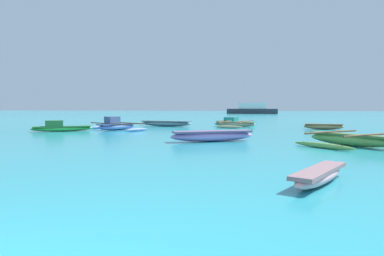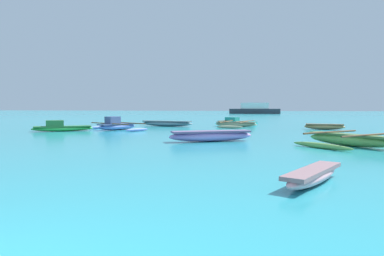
{
  "view_description": "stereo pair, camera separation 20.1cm",
  "coord_description": "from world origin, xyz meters",
  "px_view_note": "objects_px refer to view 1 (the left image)",
  "views": [
    {
      "loc": [
        2.37,
        -1.44,
        1.51
      ],
      "look_at": [
        -1.14,
        18.37,
        0.25
      ],
      "focal_mm": 32.0,
      "sensor_mm": 36.0,
      "label": 1
    },
    {
      "loc": [
        2.57,
        -1.41,
        1.51
      ],
      "look_at": [
        -1.14,
        18.37,
        0.25
      ],
      "focal_mm": 32.0,
      "sensor_mm": 36.0,
      "label": 2
    }
  ],
  "objects_px": {
    "moored_boat_0": "(319,175)",
    "moored_boat_4": "(350,140)",
    "moored_boat_1": "(212,135)",
    "distant_ferry": "(252,109)",
    "moored_boat_7": "(235,122)",
    "moored_boat_3": "(235,124)",
    "moored_boat_2": "(166,123)",
    "moored_boat_6": "(324,126)",
    "moored_boat_5": "(61,127)",
    "moored_boat_8": "(116,125)"
  },
  "relations": [
    {
      "from": "moored_boat_0",
      "to": "moored_boat_5",
      "type": "distance_m",
      "value": 17.68
    },
    {
      "from": "moored_boat_1",
      "to": "moored_boat_0",
      "type": "bearing_deg",
      "value": -94.6
    },
    {
      "from": "distant_ferry",
      "to": "moored_boat_0",
      "type": "bearing_deg",
      "value": -88.75
    },
    {
      "from": "moored_boat_0",
      "to": "distant_ferry",
      "type": "xyz_separation_m",
      "value": [
        -1.46,
        66.83,
        0.78
      ]
    },
    {
      "from": "moored_boat_5",
      "to": "moored_boat_8",
      "type": "relative_size",
      "value": 0.78
    },
    {
      "from": "moored_boat_2",
      "to": "distant_ferry",
      "type": "bearing_deg",
      "value": 93.05
    },
    {
      "from": "moored_boat_5",
      "to": "distant_ferry",
      "type": "xyz_separation_m",
      "value": [
        11.4,
        54.7,
        0.7
      ]
    },
    {
      "from": "moored_boat_4",
      "to": "moored_boat_8",
      "type": "relative_size",
      "value": 0.97
    },
    {
      "from": "moored_boat_4",
      "to": "moored_boat_1",
      "type": "bearing_deg",
      "value": -138.81
    },
    {
      "from": "moored_boat_0",
      "to": "moored_boat_6",
      "type": "bearing_deg",
      "value": 16.18
    },
    {
      "from": "moored_boat_3",
      "to": "moored_boat_7",
      "type": "height_order",
      "value": "moored_boat_7"
    },
    {
      "from": "moored_boat_0",
      "to": "moored_boat_7",
      "type": "distance_m",
      "value": 22.05
    },
    {
      "from": "moored_boat_7",
      "to": "moored_boat_1",
      "type": "bearing_deg",
      "value": -61.73
    },
    {
      "from": "moored_boat_1",
      "to": "moored_boat_3",
      "type": "relative_size",
      "value": 0.82
    },
    {
      "from": "moored_boat_0",
      "to": "distant_ferry",
      "type": "relative_size",
      "value": 0.22
    },
    {
      "from": "moored_boat_0",
      "to": "moored_boat_7",
      "type": "relative_size",
      "value": 0.61
    },
    {
      "from": "moored_boat_7",
      "to": "distant_ferry",
      "type": "height_order",
      "value": "distant_ferry"
    },
    {
      "from": "moored_boat_5",
      "to": "moored_boat_2",
      "type": "bearing_deg",
      "value": 19.97
    },
    {
      "from": "moored_boat_4",
      "to": "moored_boat_8",
      "type": "height_order",
      "value": "moored_boat_8"
    },
    {
      "from": "moored_boat_5",
      "to": "moored_boat_8",
      "type": "distance_m",
      "value": 3.34
    },
    {
      "from": "moored_boat_2",
      "to": "moored_boat_7",
      "type": "relative_size",
      "value": 1.09
    },
    {
      "from": "moored_boat_3",
      "to": "moored_boat_5",
      "type": "xyz_separation_m",
      "value": [
        -10.25,
        -6.74,
        0.05
      ]
    },
    {
      "from": "moored_boat_3",
      "to": "moored_boat_2",
      "type": "bearing_deg",
      "value": -167.43
    },
    {
      "from": "moored_boat_8",
      "to": "distant_ferry",
      "type": "xyz_separation_m",
      "value": [
        8.53,
        53.01,
        0.65
      ]
    },
    {
      "from": "moored_boat_2",
      "to": "moored_boat_3",
      "type": "relative_size",
      "value": 0.95
    },
    {
      "from": "moored_boat_3",
      "to": "moored_boat_8",
      "type": "relative_size",
      "value": 1.02
    },
    {
      "from": "moored_boat_6",
      "to": "moored_boat_1",
      "type": "bearing_deg",
      "value": -115.82
    },
    {
      "from": "moored_boat_3",
      "to": "moored_boat_4",
      "type": "xyz_separation_m",
      "value": [
        5.02,
        -11.84,
        0.04
      ]
    },
    {
      "from": "moored_boat_3",
      "to": "moored_boat_7",
      "type": "bearing_deg",
      "value": 101.54
    },
    {
      "from": "moored_boat_0",
      "to": "moored_boat_4",
      "type": "distance_m",
      "value": 7.43
    },
    {
      "from": "distant_ferry",
      "to": "moored_boat_4",
      "type": "bearing_deg",
      "value": -86.3
    },
    {
      "from": "moored_boat_4",
      "to": "moored_boat_7",
      "type": "distance_m",
      "value": 15.73
    },
    {
      "from": "moored_boat_1",
      "to": "distant_ferry",
      "type": "distance_m",
      "value": 59.14
    },
    {
      "from": "moored_boat_1",
      "to": "moored_boat_3",
      "type": "distance_m",
      "value": 11.16
    },
    {
      "from": "moored_boat_4",
      "to": "moored_boat_6",
      "type": "distance_m",
      "value": 9.84
    },
    {
      "from": "distant_ferry",
      "to": "moored_boat_7",
      "type": "bearing_deg",
      "value": -91.67
    },
    {
      "from": "moored_boat_2",
      "to": "moored_boat_4",
      "type": "relative_size",
      "value": 1.0
    },
    {
      "from": "moored_boat_0",
      "to": "moored_boat_3",
      "type": "height_order",
      "value": "moored_boat_3"
    },
    {
      "from": "moored_boat_1",
      "to": "moored_boat_3",
      "type": "xyz_separation_m",
      "value": [
        0.41,
        11.16,
        -0.07
      ]
    },
    {
      "from": "moored_boat_5",
      "to": "moored_boat_6",
      "type": "height_order",
      "value": "moored_boat_5"
    },
    {
      "from": "moored_boat_3",
      "to": "moored_boat_4",
      "type": "distance_m",
      "value": 12.87
    },
    {
      "from": "moored_boat_1",
      "to": "distant_ferry",
      "type": "relative_size",
      "value": 0.35
    },
    {
      "from": "moored_boat_1",
      "to": "moored_boat_8",
      "type": "height_order",
      "value": "moored_boat_8"
    },
    {
      "from": "moored_boat_1",
      "to": "moored_boat_5",
      "type": "height_order",
      "value": "moored_boat_5"
    },
    {
      "from": "moored_boat_6",
      "to": "moored_boat_8",
      "type": "bearing_deg",
      "value": -158.19
    },
    {
      "from": "moored_boat_7",
      "to": "distant_ferry",
      "type": "distance_m",
      "value": 44.98
    },
    {
      "from": "moored_boat_3",
      "to": "moored_boat_8",
      "type": "height_order",
      "value": "moored_boat_8"
    },
    {
      "from": "moored_boat_8",
      "to": "moored_boat_1",
      "type": "bearing_deg",
      "value": -100.95
    },
    {
      "from": "moored_boat_6",
      "to": "moored_boat_7",
      "type": "bearing_deg",
      "value": 149.48
    },
    {
      "from": "moored_boat_0",
      "to": "distant_ferry",
      "type": "distance_m",
      "value": 66.85
    }
  ]
}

